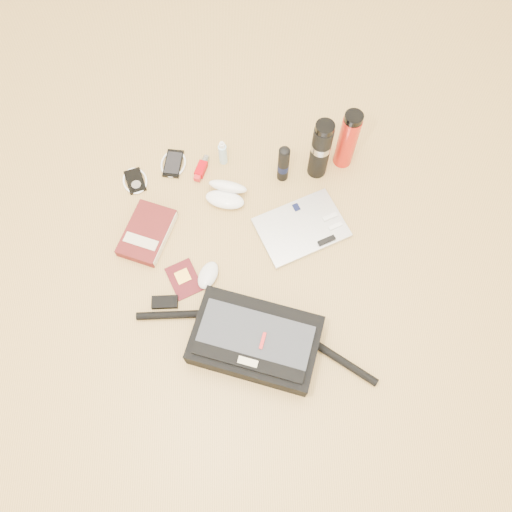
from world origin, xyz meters
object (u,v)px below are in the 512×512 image
object	(u,v)px
thermos_black	(321,149)
book	(147,233)
messenger_bag	(255,340)
thermos_red	(348,140)
laptop	(302,228)

from	to	relation	value
thermos_black	book	bearing A→B (deg)	-157.90
messenger_bag	thermos_black	bearing A→B (deg)	86.31
book	thermos_red	xyz separation A→B (m)	(0.71, 0.29, 0.11)
messenger_bag	book	bearing A→B (deg)	149.74
messenger_bag	book	size ratio (longest dim) A/B	3.03
laptop	thermos_red	distance (m)	0.35
laptop	thermos_red	size ratio (longest dim) A/B	1.35
messenger_bag	laptop	size ratio (longest dim) A/B	2.16
messenger_bag	laptop	distance (m)	0.44
book	thermos_black	bearing A→B (deg)	42.76
thermos_black	thermos_red	size ratio (longest dim) A/B	1.03
laptop	book	xyz separation A→B (m)	(-0.54, -0.01, 0.01)
book	messenger_bag	bearing A→B (deg)	-27.05
thermos_red	thermos_black	bearing A→B (deg)	-157.42
thermos_black	laptop	bearing A→B (deg)	-106.53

